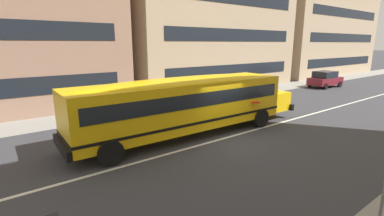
# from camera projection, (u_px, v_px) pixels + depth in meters

# --- Properties ---
(ground_plane) EXTENTS (400.00, 400.00, 0.00)m
(ground_plane) POSITION_uv_depth(u_px,v_px,m) (225.00, 138.00, 13.03)
(ground_plane) COLOR #38383D
(sidewalk_far) EXTENTS (120.00, 3.00, 0.01)m
(sidewalk_far) POSITION_uv_depth(u_px,v_px,m) (146.00, 108.00, 19.19)
(sidewalk_far) COLOR gray
(sidewalk_far) RESTS_ON ground_plane
(lane_centreline) EXTENTS (110.00, 0.16, 0.01)m
(lane_centreline) POSITION_uv_depth(u_px,v_px,m) (225.00, 138.00, 13.03)
(lane_centreline) COLOR silver
(lane_centreline) RESTS_ON ground_plane
(school_bus) EXTENTS (12.69, 3.15, 2.83)m
(school_bus) POSITION_uv_depth(u_px,v_px,m) (188.00, 101.00, 13.18)
(school_bus) COLOR yellow
(school_bus) RESTS_ON ground_plane
(parked_car_maroon_beside_sign) EXTENTS (3.97, 2.02, 1.64)m
(parked_car_maroon_beside_sign) POSITION_uv_depth(u_px,v_px,m) (325.00, 79.00, 27.98)
(parked_car_maroon_beside_sign) COLOR maroon
(parked_car_maroon_beside_sign) RESTS_ON ground_plane
(apartment_block_far_centre) EXTENTS (18.26, 11.41, 13.30)m
(apartment_block_far_centre) POSITION_uv_depth(u_px,v_px,m) (198.00, 21.00, 29.21)
(apartment_block_far_centre) COLOR tan
(apartment_block_far_centre) RESTS_ON ground_plane
(apartment_block_far_right) EXTENTS (20.40, 12.97, 16.50)m
(apartment_block_far_right) POSITION_uv_depth(u_px,v_px,m) (303.00, 17.00, 41.79)
(apartment_block_far_right) COLOR tan
(apartment_block_far_right) RESTS_ON ground_plane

